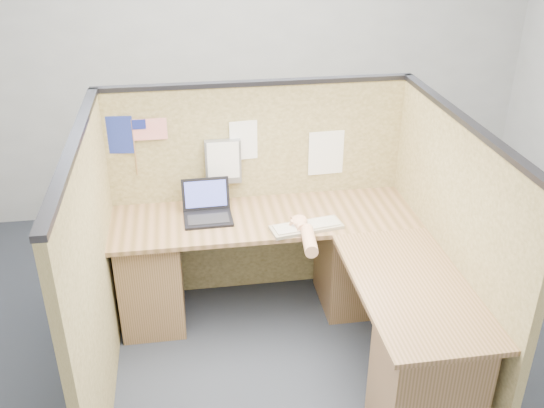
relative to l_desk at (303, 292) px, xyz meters
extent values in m
plane|color=#222730|center=(-0.18, -0.29, -0.39)|extent=(5.00, 5.00, 0.00)
plane|color=#999C9E|center=(-0.18, 1.96, 1.01)|extent=(5.00, 0.00, 5.00)
cube|color=brown|center=(-0.18, 0.71, 0.36)|extent=(2.05, 0.05, 1.50)
cube|color=#232328|center=(-0.18, 0.71, 1.12)|extent=(2.05, 0.06, 0.03)
cube|color=brown|center=(-1.18, -0.19, 0.36)|extent=(0.05, 1.80, 1.50)
cube|color=#232328|center=(-1.18, -0.19, 1.12)|extent=(0.06, 1.80, 0.03)
cube|color=brown|center=(0.82, -0.19, 0.36)|extent=(0.05, 1.80, 1.50)
cube|color=#232328|center=(0.82, -0.19, 1.12)|extent=(0.06, 1.80, 0.03)
cube|color=brown|center=(-0.18, 0.39, 0.32)|extent=(1.95, 0.60, 0.03)
cube|color=brown|center=(0.49, -0.49, 0.32)|extent=(0.60, 1.15, 0.03)
cube|color=brown|center=(-0.93, 0.39, -0.04)|extent=(0.40, 0.50, 0.70)
cube|color=brown|center=(0.42, 0.39, -0.04)|extent=(0.40, 0.50, 0.70)
cube|color=brown|center=(0.49, -0.81, -0.04)|extent=(0.50, 0.40, 0.70)
cube|color=black|center=(-0.54, 0.40, 0.35)|extent=(0.31, 0.24, 0.02)
cube|color=black|center=(-0.54, 0.54, 0.46)|extent=(0.31, 0.07, 0.21)
cube|color=#353C83|center=(-0.54, 0.53, 0.46)|extent=(0.27, 0.05, 0.17)
cube|color=gray|center=(0.05, 0.19, 0.35)|extent=(0.47, 0.23, 0.02)
cube|color=silver|center=(0.05, 0.19, 0.36)|extent=(0.42, 0.19, 0.01)
ellipsoid|color=#BCBCC1|center=(0.01, 0.21, 0.36)|extent=(0.14, 0.11, 0.05)
ellipsoid|color=#E0A57B|center=(0.01, 0.20, 0.39)|extent=(0.10, 0.12, 0.05)
cylinder|color=#E0A57B|center=(0.01, 0.15, 0.37)|extent=(0.07, 0.05, 0.07)
cylinder|color=#E0A57B|center=(0.03, -0.01, 0.37)|extent=(0.11, 0.29, 0.09)
cube|color=navy|center=(-1.06, 0.68, 0.83)|extent=(0.19, 0.02, 0.25)
cylinder|color=olive|center=(-0.97, 0.67, 0.75)|extent=(0.01, 0.01, 0.38)
cube|color=red|center=(-0.87, 0.67, 0.87)|extent=(0.21, 0.00, 0.14)
cube|color=navy|center=(-0.93, 0.67, 0.90)|extent=(0.09, 0.00, 0.06)
cube|color=slate|center=(-0.42, 0.66, 0.62)|extent=(0.23, 0.05, 0.30)
cube|color=white|center=(-0.42, 0.63, 0.64)|extent=(0.21, 0.01, 0.25)
cube|color=white|center=(-0.26, 0.68, 0.75)|extent=(0.21, 0.03, 0.27)
cube|color=white|center=(0.28, 0.68, 0.63)|extent=(0.24, 0.02, 0.31)
camera|label=1|loc=(-0.66, -3.00, 2.20)|focal=40.00mm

